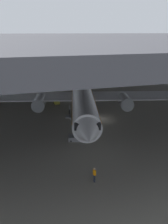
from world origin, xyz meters
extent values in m
plane|color=gray|center=(0.00, 0.00, 0.00)|extent=(110.00, 110.00, 0.00)
cube|color=#38383D|center=(0.00, 13.75, 14.72)|extent=(121.00, 99.00, 1.20)
cube|color=#4C4F54|center=(0.00, -11.00, 13.72)|extent=(115.50, 0.50, 0.70)
cube|color=#4C4F54|center=(0.00, 30.25, 13.72)|extent=(115.50, 0.50, 0.70)
cylinder|color=white|center=(-2.23, 1.18, 3.66)|extent=(12.00, 30.66, 4.11)
cone|color=white|center=(-6.73, -15.40, 3.66)|extent=(5.18, 5.82, 4.03)
cube|color=black|center=(-6.05, -12.89, 4.17)|extent=(4.13, 3.69, 0.90)
cone|color=white|center=(2.28, 17.75, 4.07)|extent=(5.10, 7.26, 3.49)
cube|color=orange|center=(1.60, 15.25, 9.08)|extent=(1.41, 4.39, 6.73)
cube|color=white|center=(4.08, 13.41, 4.27)|extent=(5.93, 4.62, 0.16)
cube|color=white|center=(-1.48, 14.92, 4.27)|extent=(5.93, 4.62, 0.16)
cube|color=white|center=(9.35, 3.17, 3.24)|extent=(18.55, 11.72, 0.24)
cylinder|color=#9EA3A8|center=(6.78, 1.56, 2.53)|extent=(3.86, 5.83, 2.55)
cube|color=white|center=(-11.20, 8.76, 3.24)|extent=(18.55, 11.72, 0.24)
cylinder|color=#9EA3A8|center=(-9.80, 6.06, 2.53)|extent=(3.86, 5.83, 2.55)
cube|color=orange|center=(-2.23, 1.18, 3.96)|extent=(11.50, 28.51, 0.16)
cylinder|color=#9EA3A8|center=(-4.92, -8.74, 1.25)|extent=(0.20, 0.20, 1.15)
cylinder|color=black|center=(-4.92, -8.74, 0.45)|extent=(0.53, 0.95, 0.90)
cylinder|color=#9EA3A8|center=(1.12, 3.37, 1.25)|extent=(0.20, 0.20, 1.15)
cylinder|color=black|center=(1.12, 3.37, 0.45)|extent=(0.53, 0.95, 0.90)
cylinder|color=#9EA3A8|center=(-4.01, 4.76, 1.25)|extent=(0.20, 0.20, 1.15)
cylinder|color=black|center=(-4.01, 4.76, 0.45)|extent=(0.53, 0.95, 0.90)
cube|color=slate|center=(-5.57, -8.76, 0.35)|extent=(4.29, 2.51, 0.70)
cube|color=slate|center=(-5.57, -8.76, 2.28)|extent=(3.96, 2.24, 3.25)
cube|color=slate|center=(-7.34, -8.28, 3.86)|extent=(1.40, 1.54, 0.12)
cylinder|color=black|center=(-7.50, -8.86, 4.36)|extent=(0.06, 0.06, 1.00)
cylinder|color=black|center=(-7.18, -7.70, 4.36)|extent=(0.06, 0.06, 1.00)
cylinder|color=black|center=(-7.35, -9.00, 0.15)|extent=(0.32, 0.19, 0.30)
cylinder|color=black|center=(-6.98, -7.65, 0.15)|extent=(0.32, 0.19, 0.30)
cylinder|color=black|center=(-4.16, -9.87, 0.15)|extent=(0.32, 0.19, 0.30)
cylinder|color=black|center=(-3.79, -8.52, 0.15)|extent=(0.32, 0.19, 0.30)
cylinder|color=#232838|center=(-7.68, -20.35, 0.44)|extent=(0.14, 0.14, 0.88)
cylinder|color=#232838|center=(-7.64, -20.53, 0.44)|extent=(0.14, 0.14, 0.88)
cube|color=orange|center=(-7.66, -20.44, 1.20)|extent=(0.29, 0.40, 0.63)
cylinder|color=orange|center=(-7.71, -20.21, 1.23)|extent=(0.09, 0.09, 0.59)
cylinder|color=orange|center=(-7.61, -20.66, 1.23)|extent=(0.09, 0.09, 0.59)
sphere|color=beige|center=(-7.66, -20.44, 1.64)|extent=(0.24, 0.24, 0.24)
cylinder|color=#232838|center=(-5.15, -5.36, 0.39)|extent=(0.14, 0.14, 0.79)
cylinder|color=#232838|center=(-5.10, -5.54, 0.39)|extent=(0.14, 0.14, 0.79)
cube|color=yellow|center=(-5.12, -5.45, 1.06)|extent=(0.30, 0.40, 0.56)
cylinder|color=yellow|center=(-5.18, -5.23, 1.09)|extent=(0.09, 0.09, 0.53)
cylinder|color=yellow|center=(-5.07, -5.67, 1.09)|extent=(0.09, 0.09, 0.53)
sphere|color=tan|center=(-5.12, -5.45, 1.46)|extent=(0.21, 0.21, 0.21)
cone|color=white|center=(-3.59, 30.01, 3.29)|extent=(4.16, 3.44, 3.31)
cube|color=black|center=(-5.72, 29.94, 3.71)|extent=(2.46, 2.94, 0.74)
cylinder|color=#9EA3A8|center=(-9.24, 29.82, 1.25)|extent=(0.20, 0.20, 1.15)
cylinder|color=black|center=(-9.24, 29.82, 0.45)|extent=(0.91, 0.33, 0.90)
cube|color=yellow|center=(-4.98, 12.95, 0.55)|extent=(1.30, 2.25, 0.70)
cylinder|color=black|center=(-4.47, 12.12, 0.22)|extent=(0.20, 0.45, 0.44)
cylinder|color=black|center=(-5.57, 12.17, 0.22)|extent=(0.20, 0.45, 0.44)
cylinder|color=black|center=(-4.40, 13.72, 0.22)|extent=(0.20, 0.45, 0.44)
cylinder|color=black|center=(-5.49, 13.77, 0.22)|extent=(0.20, 0.45, 0.44)
camera|label=1|loc=(-16.49, -44.51, 16.12)|focal=41.91mm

